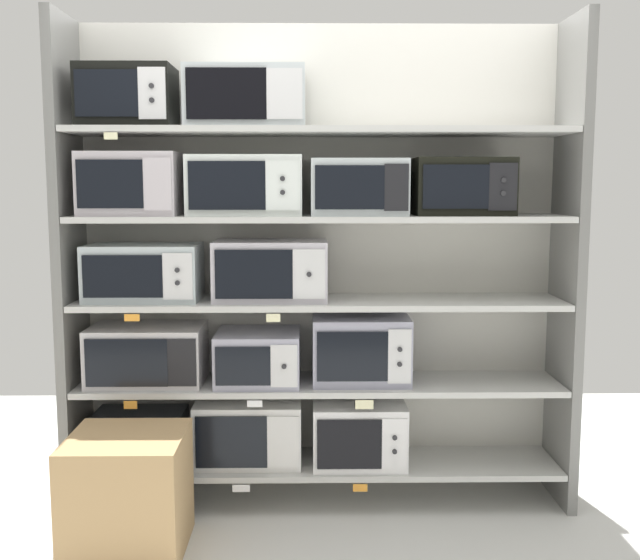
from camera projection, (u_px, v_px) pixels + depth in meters
back_panel at (319, 262)px, 4.08m from camera, size 2.66×0.04×2.47m
upright_left at (70, 267)px, 3.83m from camera, size 0.05×0.44×2.47m
upright_right at (568, 266)px, 3.86m from camera, size 0.05×0.44×2.47m
shelf_0 at (320, 464)px, 3.98m from camera, size 2.46×0.44×0.03m
microwave_0 at (139, 438)px, 3.94m from camera, size 0.46×0.34×0.27m
microwave_1 at (249, 432)px, 3.94m from camera, size 0.55×0.33×0.33m
microwave_2 at (359, 431)px, 3.95m from camera, size 0.48×0.41×0.32m
price_tag_0 at (129, 490)px, 3.74m from camera, size 0.07×0.00×0.04m
price_tag_1 at (241, 488)px, 3.75m from camera, size 0.09×0.00×0.04m
price_tag_2 at (360, 488)px, 3.76m from camera, size 0.07×0.00×0.04m
shelf_1 at (320, 384)px, 3.92m from camera, size 2.46×0.44×0.03m
microwave_3 at (148, 354)px, 3.88m from camera, size 0.57×0.38×0.29m
microwave_4 at (258, 357)px, 3.89m from camera, size 0.43×0.41×0.26m
microwave_5 at (361, 349)px, 3.90m from camera, size 0.49×0.35×0.34m
price_tag_3 at (130, 405)px, 3.69m from camera, size 0.06×0.00×0.04m
price_tag_4 at (255, 404)px, 3.70m from camera, size 0.07×0.00×0.03m
price_tag_5 at (364, 405)px, 3.71m from camera, size 0.09×0.00×0.04m
shelf_2 at (320, 302)px, 3.87m from camera, size 2.46×0.44×0.03m
microwave_6 at (144, 272)px, 3.83m from camera, size 0.56×0.36×0.28m
microwave_7 at (271, 270)px, 3.84m from camera, size 0.57×0.36×0.30m
price_tag_6 at (132, 318)px, 3.64m from camera, size 0.07×0.00×0.03m
price_tag_7 at (273, 318)px, 3.65m from camera, size 0.07×0.00×0.04m
shelf_3 at (320, 218)px, 3.81m from camera, size 2.46×0.44×0.03m
microwave_8 at (133, 184)px, 3.77m from camera, size 0.48×0.40×0.31m
microwave_9 at (246, 185)px, 3.78m from camera, size 0.56×0.36×0.30m
microwave_10 at (358, 187)px, 3.79m from camera, size 0.47×0.39×0.28m
microwave_11 at (462, 187)px, 3.80m from camera, size 0.48×0.34×0.29m
shelf_4 at (320, 131)px, 3.76m from camera, size 2.46×0.44×0.03m
microwave_12 at (128, 97)px, 3.72m from camera, size 0.45×0.35×0.30m
microwave_13 at (246, 98)px, 3.73m from camera, size 0.58×0.39×0.29m
price_tag_8 at (111, 136)px, 3.53m from camera, size 0.06×0.00×0.03m
shipping_carton at (128, 493)px, 3.42m from camera, size 0.51×0.51×0.54m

